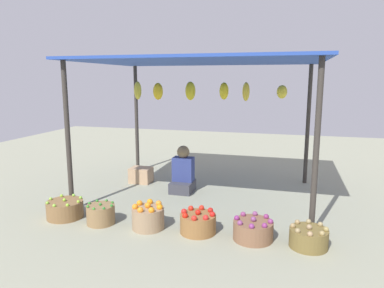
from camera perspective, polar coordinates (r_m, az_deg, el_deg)
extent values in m
plane|color=gray|center=(5.91, 1.56, -8.09)|extent=(14.00, 14.00, 0.00)
cylinder|color=#38332D|center=(5.28, -19.28, 1.00)|extent=(0.07, 0.07, 2.12)
cylinder|color=#38332D|center=(4.36, 19.30, -0.88)|extent=(0.07, 0.07, 2.12)
cylinder|color=#38332D|center=(7.29, -8.88, 3.89)|extent=(0.07, 0.07, 2.12)
cylinder|color=#38332D|center=(6.66, 18.08, 2.89)|extent=(0.07, 0.07, 2.12)
cube|color=#2748A4|center=(5.61, 1.67, 13.18)|extent=(3.61, 2.62, 0.04)
ellipsoid|color=yellow|center=(6.23, -8.70, 8.48)|extent=(0.13, 0.13, 0.31)
ellipsoid|color=yellow|center=(5.74, -5.47, 8.40)|extent=(0.16, 0.16, 0.27)
ellipsoid|color=yellow|center=(5.93, -0.26, 8.50)|extent=(0.17, 0.17, 0.30)
ellipsoid|color=yellow|center=(5.90, 5.15, 8.46)|extent=(0.15, 0.15, 0.28)
ellipsoid|color=yellow|center=(5.67, 8.65, 8.30)|extent=(0.11, 0.11, 0.29)
ellipsoid|color=yellow|center=(5.66, 14.23, 8.10)|extent=(0.16, 0.16, 0.21)
cube|color=#3A3B44|center=(6.02, -1.53, -6.82)|extent=(0.36, 0.44, 0.18)
cube|color=navy|center=(5.99, -1.40, -4.03)|extent=(0.34, 0.22, 0.40)
sphere|color=olive|center=(5.92, -1.42, -1.27)|extent=(0.21, 0.21, 0.21)
cylinder|color=brown|center=(5.24, -19.69, -9.81)|extent=(0.49, 0.49, 0.23)
sphere|color=#8BCB2F|center=(5.20, -19.78, -8.43)|extent=(0.04, 0.04, 0.04)
sphere|color=#92BE39|center=(5.08, -17.75, -8.80)|extent=(0.04, 0.04, 0.04)
sphere|color=#87C83D|center=(5.24, -17.42, -8.21)|extent=(0.04, 0.04, 0.04)
sphere|color=#86C43E|center=(5.37, -18.44, -7.81)|extent=(0.04, 0.04, 0.04)
sphere|color=#8AC331|center=(5.41, -20.18, -7.79)|extent=(0.04, 0.04, 0.04)
sphere|color=#8EC53F|center=(5.33, -21.71, -8.17)|extent=(0.04, 0.04, 0.04)
sphere|color=#89C63C|center=(5.17, -22.18, -8.74)|extent=(0.04, 0.04, 0.04)
sphere|color=#88C63C|center=(5.04, -21.22, -9.20)|extent=(0.04, 0.04, 0.04)
sphere|color=#8CC533|center=(5.00, -19.34, -9.22)|extent=(0.04, 0.04, 0.04)
cylinder|color=olive|center=(4.90, -14.41, -10.86)|extent=(0.37, 0.37, 0.25)
sphere|color=#2D8F2C|center=(4.85, -14.49, -9.33)|extent=(0.04, 0.04, 0.04)
sphere|color=green|center=(4.77, -12.78, -9.61)|extent=(0.04, 0.04, 0.04)
sphere|color=#3C822F|center=(4.89, -12.64, -9.12)|extent=(0.04, 0.04, 0.04)
sphere|color=#3B822E|center=(4.98, -13.55, -8.79)|extent=(0.04, 0.04, 0.04)
sphere|color=#2E852A|center=(5.00, -14.98, -8.79)|extent=(0.04, 0.04, 0.04)
sphere|color=#34892D|center=(4.93, -16.14, -9.12)|extent=(0.04, 0.04, 0.04)
sphere|color=#358725|center=(4.81, -16.37, -9.61)|extent=(0.04, 0.04, 0.04)
sphere|color=#3F932F|center=(4.72, -15.47, -9.97)|extent=(0.04, 0.04, 0.04)
sphere|color=#2F8531|center=(4.70, -13.96, -9.98)|extent=(0.04, 0.04, 0.04)
cylinder|color=#987C5C|center=(4.64, -7.05, -11.68)|extent=(0.41, 0.41, 0.27)
sphere|color=orange|center=(4.58, -7.09, -9.74)|extent=(0.08, 0.08, 0.08)
sphere|color=orange|center=(4.52, -5.21, -10.05)|extent=(0.08, 0.08, 0.08)
sphere|color=orange|center=(4.65, -5.36, -9.47)|extent=(0.08, 0.08, 0.08)
sphere|color=orange|center=(4.72, -6.77, -9.17)|extent=(0.08, 0.08, 0.08)
sphere|color=orange|center=(4.69, -8.40, -9.36)|extent=(0.08, 0.08, 0.08)
sphere|color=orange|center=(4.57, -9.10, -9.91)|extent=(0.08, 0.08, 0.08)
sphere|color=orange|center=(4.46, -8.29, -10.43)|extent=(0.08, 0.08, 0.08)
sphere|color=orange|center=(4.44, -6.52, -10.50)|extent=(0.08, 0.08, 0.08)
cylinder|color=olive|center=(4.49, 0.96, -12.62)|extent=(0.44, 0.44, 0.23)
sphere|color=red|center=(4.44, 0.97, -10.90)|extent=(0.07, 0.07, 0.07)
sphere|color=red|center=(4.40, 3.28, -11.20)|extent=(0.07, 0.07, 0.07)
sphere|color=red|center=(4.53, 2.97, -10.56)|extent=(0.07, 0.07, 0.07)
sphere|color=red|center=(4.60, 1.54, -10.20)|extent=(0.07, 0.07, 0.07)
sphere|color=red|center=(4.58, -0.19, -10.27)|extent=(0.07, 0.07, 0.07)
sphere|color=red|center=(4.48, -1.30, -10.76)|extent=(0.07, 0.07, 0.07)
sphere|color=red|center=(4.36, -1.11, -11.41)|extent=(0.07, 0.07, 0.07)
sphere|color=red|center=(4.28, 0.35, -11.83)|extent=(0.07, 0.07, 0.07)
sphere|color=red|center=(4.29, 2.21, -11.74)|extent=(0.07, 0.07, 0.07)
cylinder|color=brown|center=(4.37, 9.76, -13.48)|extent=(0.47, 0.47, 0.23)
sphere|color=#7E4074|center=(4.32, 9.82, -11.80)|extent=(0.06, 0.06, 0.06)
sphere|color=#863673|center=(4.31, 12.46, -12.04)|extent=(0.06, 0.06, 0.06)
sphere|color=#822E68|center=(4.44, 11.81, -11.32)|extent=(0.06, 0.06, 0.06)
sphere|color=#824073|center=(4.50, 10.07, -10.95)|extent=(0.06, 0.06, 0.06)
sphere|color=#85376B|center=(4.46, 8.20, -11.09)|extent=(0.06, 0.06, 0.06)
sphere|color=#842D75|center=(4.34, 7.19, -11.69)|extent=(0.06, 0.06, 0.06)
sphere|color=#7F3C70|center=(4.21, 7.70, -12.44)|extent=(0.06, 0.06, 0.06)
sphere|color=#7F3275|center=(4.14, 9.53, -12.88)|extent=(0.06, 0.06, 0.06)
sphere|color=#812F6E|center=(4.18, 11.55, -12.70)|extent=(0.06, 0.06, 0.06)
cylinder|color=brown|center=(4.34, 18.19, -14.12)|extent=(0.43, 0.43, 0.21)
sphere|color=#9E8460|center=(4.29, 18.29, -12.52)|extent=(0.06, 0.06, 0.06)
sphere|color=#9B884E|center=(4.31, 20.70, -12.67)|extent=(0.06, 0.06, 0.06)
sphere|color=#9A8658|center=(4.42, 19.87, -12.02)|extent=(0.06, 0.06, 0.06)
sphere|color=#99895D|center=(4.46, 18.18, -11.72)|extent=(0.06, 0.06, 0.06)
sphere|color=#9C8153|center=(4.40, 16.54, -11.91)|extent=(0.06, 0.06, 0.06)
sphere|color=#977B4D|center=(4.29, 15.85, -12.50)|extent=(0.06, 0.06, 0.06)
sphere|color=#958055|center=(4.17, 16.59, -13.20)|extent=(0.06, 0.06, 0.06)
sphere|color=tan|center=(4.13, 18.39, -13.55)|extent=(0.06, 0.06, 0.06)
sphere|color=#98824F|center=(4.19, 20.13, -13.31)|extent=(0.06, 0.06, 0.06)
cube|color=tan|center=(6.61, -8.18, -4.94)|extent=(0.38, 0.30, 0.27)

